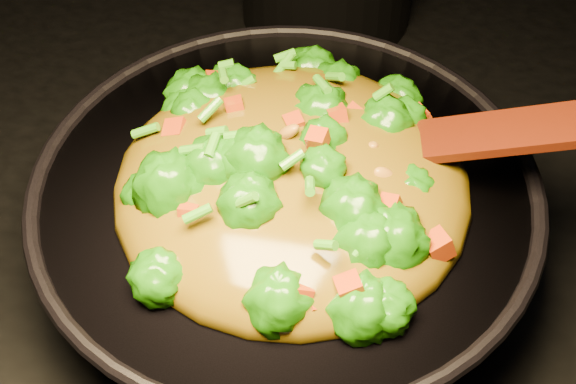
# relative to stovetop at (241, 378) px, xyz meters

# --- Properties ---
(stovetop) EXTENTS (1.20, 0.90, 0.90)m
(stovetop) POSITION_rel_stovetop_xyz_m (0.00, 0.00, 0.00)
(stovetop) COLOR black
(stovetop) RESTS_ON ground
(wok) EXTENTS (0.57, 0.57, 0.13)m
(wok) POSITION_rel_stovetop_xyz_m (0.10, -0.12, 0.51)
(wok) COLOR black
(wok) RESTS_ON stovetop
(stir_fry) EXTENTS (0.34, 0.34, 0.11)m
(stir_fry) POSITION_rel_stovetop_xyz_m (0.10, -0.12, 0.64)
(stir_fry) COLOR #1D6807
(stir_fry) RESTS_ON wok
(spatula) EXTENTS (0.32, 0.06, 0.14)m
(spatula) POSITION_rel_stovetop_xyz_m (0.26, -0.07, 0.64)
(spatula) COLOR #311204
(spatula) RESTS_ON wok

